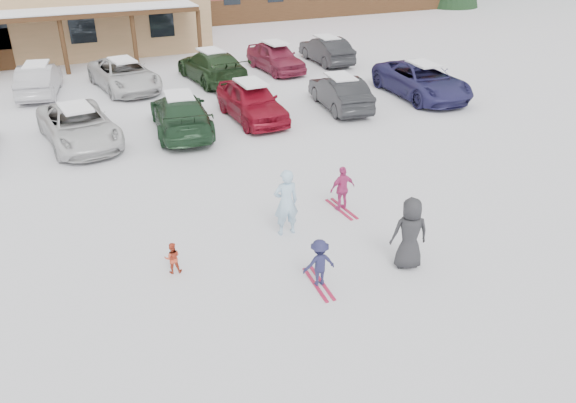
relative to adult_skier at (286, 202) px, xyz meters
name	(u,v)px	position (x,y,z in m)	size (l,w,h in m)	color
ground	(293,256)	(-0.29, -1.11, -0.92)	(160.00, 160.00, 0.00)	white
adult_skier	(286,202)	(0.00, 0.00, 0.00)	(0.67, 0.44, 1.84)	#A6CEEA
toddler_red	(172,258)	(-3.17, -0.58, -0.52)	(0.39, 0.30, 0.79)	#BE4026
child_navy	(319,263)	(-0.24, -2.42, -0.34)	(0.76, 0.43, 1.17)	#1F2045
skis_child_navy	(319,284)	(-0.24, -2.42, -0.91)	(0.20, 1.40, 0.03)	#9E1638
child_magenta	(342,189)	(2.00, 0.58, -0.25)	(0.78, 0.33, 1.34)	#C33579
skis_child_magenta	(341,209)	(2.00, 0.58, -0.91)	(0.20, 1.40, 0.03)	#9E1638
bystander_dark	(410,233)	(2.05, -2.59, -0.02)	(0.88, 0.57, 1.80)	#272729
parked_car_2	(79,125)	(-4.30, 9.04, -0.23)	(2.30, 4.98, 1.38)	silver
parked_car_3	(181,114)	(-0.59, 8.72, -0.19)	(2.04, 5.03, 1.46)	#1E3B24
parked_car_4	(252,101)	(2.42, 9.02, -0.15)	(1.83, 4.55, 1.55)	maroon
parked_car_5	(340,93)	(6.40, 8.84, -0.22)	(1.49, 4.26, 1.40)	black
parked_car_6	(422,80)	(10.68, 8.89, -0.16)	(2.54, 5.50, 1.53)	navy
parked_car_9	(39,80)	(-5.36, 16.23, -0.20)	(1.53, 4.38, 1.44)	#ABA9AF
parked_car_10	(124,75)	(-1.60, 15.60, -0.21)	(2.36, 5.11, 1.42)	silver
parked_car_11	(212,66)	(2.63, 15.23, -0.15)	(2.17, 5.35, 1.55)	#20371C
parked_car_12	(276,57)	(6.36, 15.91, -0.17)	(1.77, 4.39, 1.50)	maroon
parked_car_13	(326,50)	(9.66, 16.43, -0.21)	(1.51, 4.34, 1.43)	black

